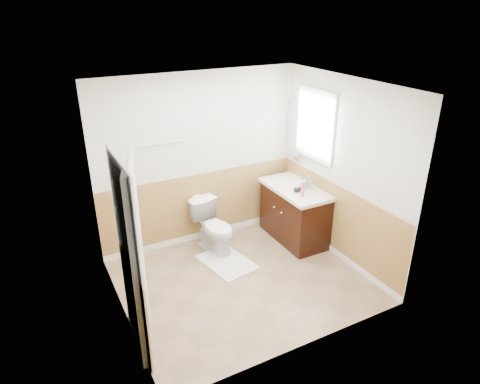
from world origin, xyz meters
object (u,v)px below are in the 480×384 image
lotion_bottle (303,189)px  toilet (214,227)px  vanity_cabinet (294,215)px  bath_mat (227,262)px  soap_dispenser (307,181)px

lotion_bottle → toilet: bearing=153.0°
toilet → vanity_cabinet: vanity_cabinet is taller
bath_mat → soap_dispenser: soap_dispenser is taller
soap_dispenser → vanity_cabinet: bearing=140.0°
vanity_cabinet → lotion_bottle: 0.64m
vanity_cabinet → soap_dispenser: size_ratio=5.26×
toilet → bath_mat: size_ratio=0.93×
vanity_cabinet → lotion_bottle: (-0.10, -0.30, 0.56)m
toilet → vanity_cabinet: size_ratio=0.67×
bath_mat → lotion_bottle: 1.47m
bath_mat → soap_dispenser: bearing=1.4°
toilet → lotion_bottle: size_ratio=3.37×
bath_mat → lotion_bottle: (1.10, -0.16, 0.95)m
bath_mat → soap_dispenser: (1.32, 0.03, 0.94)m
lotion_bottle → soap_dispenser: lotion_bottle is taller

